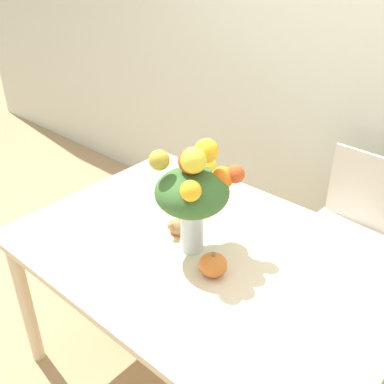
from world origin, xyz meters
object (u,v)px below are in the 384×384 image
(pumpkin, at_px, (213,265))
(dining_chair_near_window, at_px, (346,232))
(turkey_figurine, at_px, (179,225))
(flower_vase, at_px, (194,190))

(pumpkin, xyz_separation_m, dining_chair_near_window, (0.12, 0.99, -0.34))
(turkey_figurine, distance_m, dining_chair_near_window, 1.02)
(flower_vase, relative_size, dining_chair_near_window, 0.53)
(pumpkin, bearing_deg, dining_chair_near_window, 83.38)
(pumpkin, xyz_separation_m, turkey_figurine, (-0.27, 0.11, -0.01))
(dining_chair_near_window, bearing_deg, flower_vase, -103.68)
(flower_vase, relative_size, turkey_figurine, 4.02)
(turkey_figurine, bearing_deg, dining_chair_near_window, 66.55)
(dining_chair_near_window, bearing_deg, turkey_figurine, -110.92)
(flower_vase, distance_m, dining_chair_near_window, 1.11)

